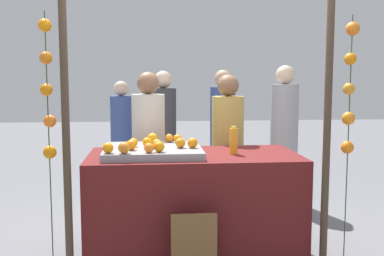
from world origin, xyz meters
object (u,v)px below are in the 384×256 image
at_px(stall_counter, 194,206).
at_px(vendor_right, 227,160).
at_px(vendor_left, 149,159).
at_px(orange_0, 180,143).
at_px(orange_1, 108,148).
at_px(juice_bottle, 233,141).
at_px(chalkboard_sign, 194,253).

relative_size(stall_counter, vendor_right, 1.12).
bearing_deg(stall_counter, vendor_left, 119.41).
xyz_separation_m(stall_counter, orange_0, (-0.11, -0.06, 0.55)).
relative_size(orange_0, vendor_right, 0.05).
bearing_deg(orange_1, juice_bottle, 13.07).
bearing_deg(vendor_right, vendor_left, 178.38).
distance_m(chalkboard_sign, vendor_left, 1.39).
relative_size(stall_counter, juice_bottle, 7.51).
bearing_deg(orange_0, stall_counter, 25.89).
xyz_separation_m(chalkboard_sign, vendor_left, (-0.32, 1.27, 0.46)).
bearing_deg(chalkboard_sign, vendor_left, 104.14).
bearing_deg(chalkboard_sign, juice_bottle, 56.11).
bearing_deg(orange_0, vendor_right, 53.83).
distance_m(stall_counter, vendor_right, 0.80).
relative_size(orange_0, vendor_left, 0.05).
height_order(orange_1, chalkboard_sign, orange_1).
relative_size(juice_bottle, chalkboard_sign, 0.40).
height_order(juice_bottle, vendor_left, vendor_left).
xyz_separation_m(stall_counter, orange_1, (-0.68, -0.27, 0.55)).
distance_m(juice_bottle, vendor_left, 1.03).
bearing_deg(vendor_left, stall_counter, -60.59).
height_order(stall_counter, orange_0, orange_0).
distance_m(orange_0, vendor_right, 0.91).
xyz_separation_m(stall_counter, vendor_left, (-0.37, 0.67, 0.29)).
xyz_separation_m(juice_bottle, vendor_left, (-0.70, 0.70, -0.27)).
xyz_separation_m(orange_1, vendor_right, (1.08, 0.91, -0.27)).
relative_size(orange_1, juice_bottle, 0.36).
bearing_deg(juice_bottle, stall_counter, 174.47).
distance_m(chalkboard_sign, vendor_right, 1.40).
bearing_deg(orange_0, orange_1, -159.57).
distance_m(orange_0, orange_1, 0.60).
relative_size(chalkboard_sign, vendor_left, 0.37).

